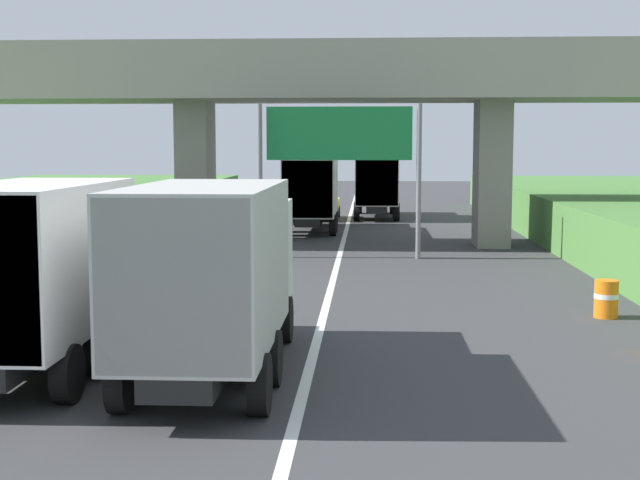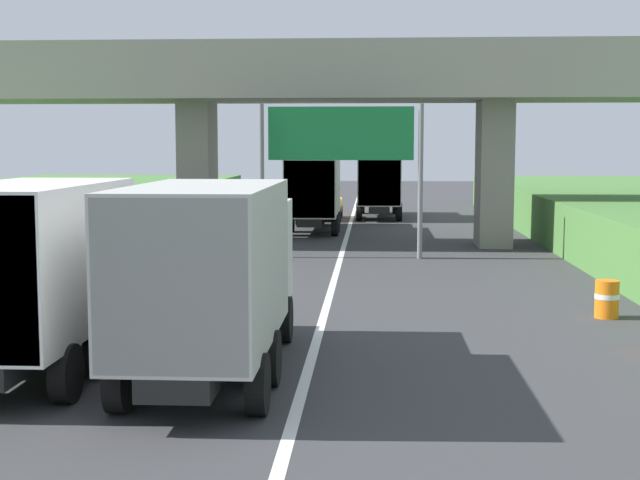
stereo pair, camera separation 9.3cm
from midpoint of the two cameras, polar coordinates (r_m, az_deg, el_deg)
name	(u,v)px [view 1 (the left image)]	position (r m, az deg, el deg)	size (l,w,h in m)	color
lane_centre_stripe	(336,270)	(29.29, 0.90, -1.94)	(0.20, 99.32, 0.01)	white
overpass_bridge	(343,94)	(36.46, 1.38, 9.24)	(40.00, 4.80, 8.03)	gray
overhead_highway_sign	(339,144)	(32.22, 1.14, 6.11)	(5.88, 0.18, 5.53)	slate
speed_limit_sign	(44,245)	(24.52, -17.23, -0.33)	(0.60, 0.08, 2.23)	slate
truck_orange	(376,183)	(50.26, 3.55, 3.64)	(2.44, 7.30, 3.44)	black
truck_red	(49,264)	(17.18, -16.97, -1.45)	(2.44, 7.30, 3.44)	black
truck_black	(312,190)	(42.41, -0.56, 3.19)	(2.44, 7.30, 3.44)	black
truck_white	(214,269)	(15.92, -6.89, -1.81)	(2.44, 7.30, 3.44)	black
car_yellow	(322,204)	(49.01, 0.09, 2.32)	(1.86, 4.10, 1.72)	gold
construction_barrel_4	(606,299)	(22.40, 17.60, -3.56)	(0.57, 0.57, 0.90)	orange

